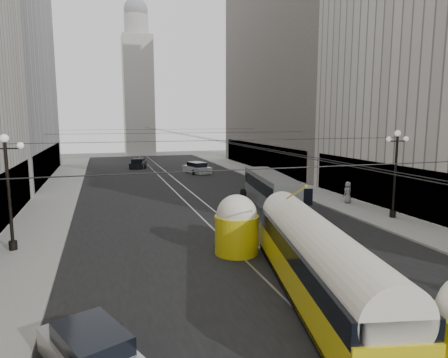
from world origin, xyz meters
TOP-DOWN VIEW (x-y plane):
  - road at (0.00, 32.50)m, footprint 20.00×85.00m
  - sidewalk_left at (-12.00, 36.00)m, footprint 4.00×72.00m
  - sidewalk_right at (12.00, 36.00)m, footprint 4.00×72.00m
  - rail_left at (-0.75, 32.50)m, footprint 0.12×85.00m
  - rail_right at (0.75, 32.50)m, footprint 0.12×85.00m
  - building_right_far at (20.00, 48.00)m, footprint 12.60×32.60m
  - distant_tower at (0.00, 80.00)m, footprint 6.00×6.00m
  - lamppost_left_mid at (-12.60, 18.00)m, footprint 1.86×0.44m
  - lamppost_right_mid at (12.60, 18.00)m, footprint 1.86×0.44m
  - catenary at (0.12, 31.49)m, footprint 25.00×72.00m
  - streetcar at (0.50, 7.99)m, footprint 5.05×14.95m
  - city_bus at (5.86, 25.09)m, footprint 3.82×10.92m
  - sedan_silver at (-8.18, 5.49)m, footprint 3.40×4.71m
  - sedan_white_far at (4.59, 46.90)m, footprint 3.21×5.16m
  - sedan_dark_far at (-2.53, 55.49)m, footprint 3.02×4.88m
  - pedestrian_sidewalk_right at (12.37, 23.35)m, footprint 1.05×0.87m

SIDE VIEW (x-z plane):
  - road at x=0.00m, z-range -0.01..0.01m
  - rail_left at x=-0.75m, z-range -0.02..0.02m
  - rail_right at x=0.75m, z-range -0.02..0.02m
  - sidewalk_left at x=-12.00m, z-range 0.00..0.15m
  - sidewalk_right at x=12.00m, z-range 0.00..0.15m
  - sedan_silver at x=-8.18m, z-range -0.06..1.31m
  - sedan_dark_far at x=-2.53m, z-range -0.07..1.37m
  - sedan_white_far at x=4.59m, z-range -0.07..1.45m
  - pedestrian_sidewalk_right at x=12.37m, z-range 0.15..2.01m
  - city_bus at x=5.86m, z-range 0.13..2.84m
  - streetcar at x=0.50m, z-range -0.04..3.29m
  - lamppost_left_mid at x=-12.60m, z-range 0.56..6.93m
  - lamppost_right_mid at x=12.60m, z-range 0.56..6.93m
  - catenary at x=0.12m, z-range 5.77..6.00m
  - distant_tower at x=0.00m, z-range -0.71..30.65m
  - building_right_far at x=20.00m, z-range 0.01..32.61m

